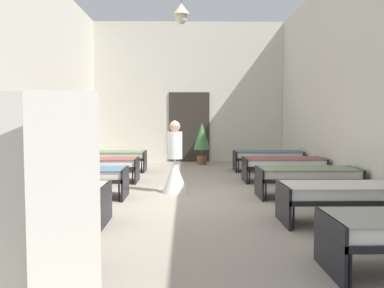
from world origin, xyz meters
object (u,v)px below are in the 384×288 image
at_px(potted_plant, 202,138).
at_px(bed_left_row_2, 76,175).
at_px(bed_right_row_2, 307,175).
at_px(bed_left_row_4, 112,156).
at_px(bed_right_row_4, 267,156).
at_px(bed_left_row_3, 98,164).
at_px(nurse_near_aisle, 175,167).
at_px(bed_left_row_1, 41,194).
at_px(bed_right_row_3, 283,163).
at_px(bed_right_row_1, 347,193).

bearing_deg(potted_plant, bed_left_row_2, -115.87).
relative_size(bed_left_row_2, bed_right_row_2, 1.00).
bearing_deg(bed_left_row_4, bed_right_row_4, 0.00).
distance_m(bed_left_row_3, potted_plant, 4.39).
bearing_deg(nurse_near_aisle, bed_left_row_3, 171.50).
height_order(bed_left_row_1, bed_right_row_4, same).
bearing_deg(bed_right_row_2, nurse_near_aisle, 168.50).
bearing_deg(bed_right_row_3, bed_left_row_1, -139.38).
xyz_separation_m(bed_right_row_2, nurse_near_aisle, (-2.56, 0.52, 0.09)).
height_order(bed_left_row_2, bed_left_row_4, same).
relative_size(bed_left_row_3, nurse_near_aisle, 1.28).
xyz_separation_m(bed_left_row_2, bed_left_row_3, (0.00, 1.90, 0.00)).
bearing_deg(nurse_near_aisle, bed_right_row_1, -15.48).
bearing_deg(bed_right_row_4, nurse_near_aisle, -128.00).
bearing_deg(nurse_near_aisle, bed_right_row_4, 79.91).
relative_size(bed_right_row_1, bed_right_row_2, 1.00).
relative_size(bed_left_row_1, bed_left_row_2, 1.00).
bearing_deg(bed_right_row_4, bed_left_row_2, -139.38).
distance_m(bed_left_row_2, nurse_near_aisle, 1.94).
relative_size(bed_left_row_3, potted_plant, 1.38).
distance_m(bed_right_row_1, bed_right_row_4, 5.70).
bearing_deg(potted_plant, bed_left_row_3, -126.81).
xyz_separation_m(bed_left_row_1, bed_right_row_3, (4.43, 3.80, 0.00)).
relative_size(bed_left_row_1, bed_left_row_4, 1.00).
height_order(bed_right_row_2, bed_right_row_3, same).
distance_m(bed_left_row_1, bed_left_row_4, 5.70).
bearing_deg(bed_right_row_4, bed_left_row_3, -156.79).
relative_size(bed_right_row_1, bed_left_row_3, 1.00).
bearing_deg(bed_left_row_1, bed_right_row_3, 40.62).
height_order(bed_left_row_1, bed_left_row_2, same).
distance_m(bed_right_row_1, bed_left_row_4, 7.22).
relative_size(bed_right_row_2, bed_right_row_4, 1.00).
bearing_deg(bed_left_row_1, bed_left_row_2, 90.00).
relative_size(bed_right_row_4, potted_plant, 1.38).
xyz_separation_m(bed_right_row_1, potted_plant, (-1.81, 7.30, 0.42)).
height_order(bed_left_row_2, bed_right_row_4, same).
bearing_deg(bed_left_row_4, bed_right_row_3, -23.21).
height_order(bed_left_row_3, bed_right_row_3, same).
xyz_separation_m(bed_left_row_1, bed_left_row_2, (0.00, 1.90, 0.00)).
distance_m(bed_right_row_1, bed_left_row_3, 5.84).
bearing_deg(bed_right_row_2, bed_left_row_3, 156.79).
bearing_deg(bed_right_row_4, bed_right_row_3, -90.00).
height_order(bed_left_row_4, bed_right_row_4, same).
bearing_deg(bed_left_row_1, bed_left_row_3, 90.00).
bearing_deg(bed_right_row_3, bed_right_row_4, 90.00).
height_order(bed_left_row_1, bed_right_row_1, same).
xyz_separation_m(bed_right_row_2, potted_plant, (-1.81, 5.40, 0.42)).
height_order(bed_right_row_2, nurse_near_aisle, nurse_near_aisle).
xyz_separation_m(bed_left_row_2, nurse_near_aisle, (1.87, 0.52, 0.09)).
distance_m(bed_left_row_3, bed_right_row_3, 4.43).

